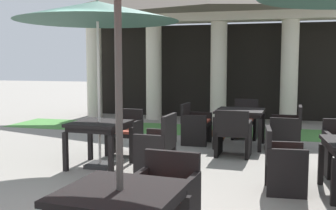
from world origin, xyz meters
TOP-DOWN VIEW (x-y plane):
  - background_pavilion at (0.00, 8.09)m, footprint 9.02×2.68m
  - lawn_strip at (0.00, 6.29)m, footprint 10.82×1.69m
  - patio_table_near_foreground at (-1.10, 2.28)m, footprint 0.90×0.90m
  - patio_umbrella_near_foreground at (-1.10, 2.28)m, footprint 2.58×2.58m
  - patio_chair_near_foreground_east at (-0.09, 2.22)m, footprint 0.53×0.64m
  - patio_chair_near_foreground_north at (-1.05, 3.27)m, footprint 0.59×0.54m
  - patio_chair_mid_left_west at (1.77, 1.73)m, footprint 0.55×0.60m
  - patio_table_mid_right at (0.56, -0.96)m, footprint 0.93×0.93m
  - patio_chair_mid_right_north at (0.64, 0.05)m, footprint 0.65×0.55m
  - patio_table_far_back at (0.94, 4.55)m, footprint 0.97×0.97m
  - patio_chair_far_back_south at (0.91, 3.62)m, footprint 0.63×0.60m
  - patio_chair_far_back_west at (0.01, 4.58)m, footprint 0.56×0.64m
  - patio_chair_far_back_east at (1.88, 4.52)m, footprint 0.60×0.58m
  - patio_chair_far_back_north at (0.97, 5.48)m, footprint 0.56×0.56m
  - terracotta_urn at (0.46, 5.03)m, footprint 0.33×0.33m

SIDE VIEW (x-z plane):
  - lawn_strip at x=0.00m, z-range 0.00..0.01m
  - terracotta_urn at x=0.46m, z-range -0.04..0.37m
  - patio_chair_mid_right_north at x=0.64m, z-range -0.01..0.78m
  - patio_chair_near_foreground_north at x=-1.05m, z-range -0.02..0.81m
  - patio_chair_far_back_north at x=0.97m, z-range -0.04..0.83m
  - patio_chair_far_back_east at x=1.88m, z-range -0.03..0.83m
  - patio_chair_mid_left_west at x=1.77m, z-range -0.02..0.82m
  - patio_chair_far_back_west at x=0.01m, z-range -0.01..0.83m
  - patio_chair_far_back_south at x=0.91m, z-range -0.02..0.84m
  - patio_chair_near_foreground_east at x=-0.09m, z-range -0.04..0.87m
  - patio_table_near_foreground at x=-1.10m, z-range 0.26..1.01m
  - patio_table_mid_right at x=0.56m, z-range 0.27..1.02m
  - patio_table_far_back at x=0.94m, z-range 0.28..1.03m
  - patio_umbrella_near_foreground at x=-1.10m, z-range 1.13..3.86m
  - background_pavilion at x=0.00m, z-range 1.11..5.49m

